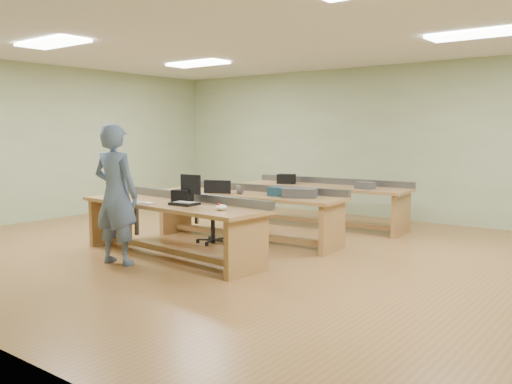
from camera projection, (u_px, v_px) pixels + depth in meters
floor at (254, 251)px, 7.75m from camera, size 10.00×10.00×0.00m
ceiling at (254, 37)px, 7.42m from camera, size 10.00×10.00×0.00m
wall_back at (377, 142)px, 10.74m from camera, size 10.00×0.04×3.00m
wall_left at (53, 142)px, 10.61m from camera, size 0.04×8.00×3.00m
fluor_panels at (254, 39)px, 7.42m from camera, size 6.20×3.50×0.03m
workbench_front at (172, 217)px, 7.34m from camera, size 3.07×1.02×0.86m
workbench_mid at (248, 205)px, 8.47m from camera, size 3.18×1.09×0.86m
workbench_back at (324, 196)px, 9.74m from camera, size 3.12×0.99×0.86m
person at (116, 194)px, 6.93m from camera, size 0.72×0.54×1.81m
laptop_base at (184, 204)px, 7.08m from camera, size 0.36×0.30×0.04m
laptop_screen at (191, 184)px, 7.16m from camera, size 0.33×0.05×0.26m
keyboard at (140, 203)px, 7.21m from camera, size 0.42×0.25×0.02m
trackball_mouse at (221, 207)px, 6.62m from camera, size 0.15×0.17×0.07m
camera_bag at (182, 196)px, 7.28m from camera, size 0.30×0.23×0.18m
task_chair at (214, 220)px, 8.34m from camera, size 0.67×0.67×0.95m
parts_bin_teal at (282, 191)px, 8.11m from camera, size 0.39×0.30×0.13m
parts_bin_grey at (300, 193)px, 7.92m from camera, size 0.57×0.48×0.13m
mug at (240, 191)px, 8.34m from camera, size 0.13×0.13×0.09m
drinks_can at (239, 190)px, 8.39m from camera, size 0.09×0.09×0.12m
storage_box_back at (286, 179)px, 10.04m from camera, size 0.36×0.30×0.18m
tray_back at (365, 185)px, 9.11m from camera, size 0.33×0.26×0.12m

